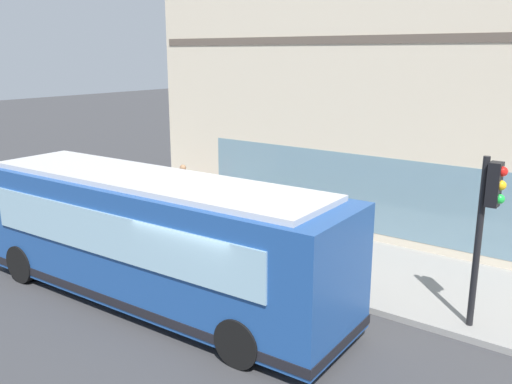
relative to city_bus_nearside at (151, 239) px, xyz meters
name	(u,v)px	position (x,y,z in m)	size (l,w,h in m)	color
ground	(217,327)	(-0.15, -2.13, -1.55)	(120.00, 120.00, 0.00)	#38383A
sidewalk_curb	(325,260)	(4.61, -2.13, -1.48)	(4.32, 40.00, 0.15)	gray
building_corner	(408,59)	(9.81, -2.13, 4.07)	(6.13, 16.59, 11.26)	beige
city_bus_nearside	(151,239)	(0.00, 0.00, 0.00)	(2.90, 10.13, 3.07)	#1E478C
traffic_light_near_corner	(488,211)	(2.99, -6.71, 1.16)	(0.32, 0.49, 3.68)	black
fire_hydrant	(277,235)	(4.57, -0.47, -1.04)	(0.35, 0.35, 0.74)	red
pedestrian_near_building_entrance	(183,185)	(5.56, 4.35, -0.38)	(0.32, 0.32, 1.76)	#99994C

